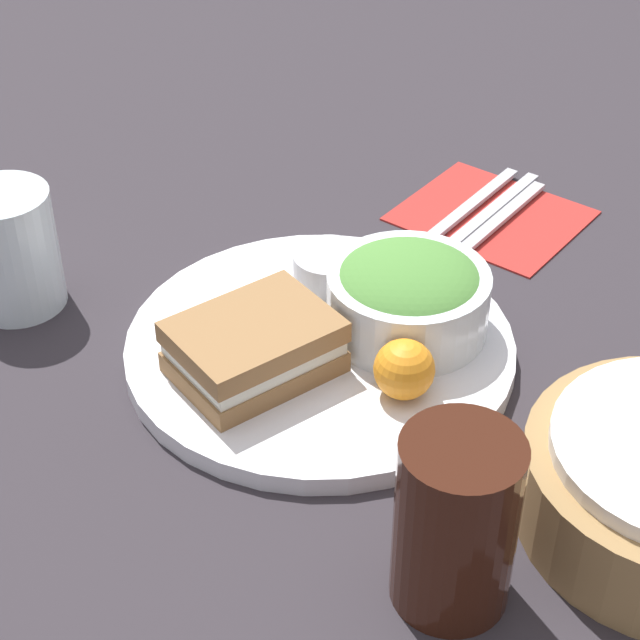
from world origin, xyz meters
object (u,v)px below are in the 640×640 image
sandwich (254,347)px  knife (488,210)px  fork (472,204)px  drink_glass (456,523)px  plate (320,347)px  salad_bowl (408,294)px  dressing_cup (329,269)px  water_glass (10,250)px  spoon (504,215)px

sandwich → knife: size_ratio=0.81×
sandwich → fork: 0.34m
drink_glass → fork: (-0.42, -0.24, -0.06)m
plate → drink_glass: size_ratio=2.50×
salad_bowl → dressing_cup: (-0.01, -0.09, -0.02)m
dressing_cup → knife: 0.21m
knife → salad_bowl: bearing=-167.8°
sandwich → drink_glass: (0.08, 0.23, 0.02)m
drink_glass → water_glass: size_ratio=1.17×
sandwich → drink_glass: size_ratio=1.10×
drink_glass → water_glass: bearing=-94.6°
knife → water_glass: bearing=145.6°
sandwich → knife: (-0.34, 0.01, -0.03)m
spoon → knife: bearing=90.0°
dressing_cup → drink_glass: 0.33m
salad_bowl → fork: salad_bowl is taller
sandwich → knife: 0.34m
fork → sandwich: bearing=-179.8°
dressing_cup → fork: (-0.21, 0.02, -0.03)m
spoon → water_glass: (0.38, -0.27, 0.05)m
fork → knife: same height
fork → knife: bearing=-90.0°
spoon → water_glass: water_glass is taller
salad_bowl → knife: (-0.22, -0.05, -0.04)m
fork → spoon: (-0.00, 0.04, 0.00)m
knife → spoon: bearing=-90.0°
plate → sandwich: (0.06, -0.02, 0.03)m
plate → sandwich: size_ratio=2.27×
drink_glass → fork: bearing=-150.5°
sandwich → dressing_cup: (-0.13, -0.03, -0.01)m
plate → knife: (-0.28, -0.00, -0.00)m
knife → spoon: size_ratio=1.17×
sandwich → plate: bearing=165.5°
dressing_cup → fork: bearing=174.4°
knife → spoon: same height
salad_bowl → dressing_cup: 0.09m
dressing_cup → knife: dressing_cup is taller
fork → water_glass: size_ratio=1.52×
plate → sandwich: 0.07m
plate → water_glass: size_ratio=2.93×
dressing_cup → spoon: dressing_cup is taller
knife → spoon: 0.02m
sandwich → drink_glass: drink_glass is taller
salad_bowl → dressing_cup: salad_bowl is taller
sandwich → spoon: 0.34m
sandwich → water_glass: bearing=-80.6°
dressing_cup → spoon: size_ratio=0.42×
salad_bowl → drink_glass: drink_glass is taller
plate → knife: 0.28m
drink_glass → spoon: size_ratio=0.86×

